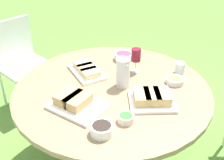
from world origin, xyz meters
The scene contains 12 objects.
dining_table centered at (0.00, 0.00, 0.63)m, with size 1.35×1.35×0.73m.
chair_near_left centered at (-1.20, -0.38, 0.52)m, with size 0.53×0.55×0.89m.
water_pitcher centered at (0.02, 0.08, 0.83)m, with size 0.10×0.09×0.21m.
wine_glass centered at (-0.11, 0.26, 0.86)m, with size 0.07×0.07×0.19m.
platter_bread_main centered at (-0.27, -0.07, 0.75)m, with size 0.32×0.20×0.06m.
platter_charcuterie centered at (0.08, -0.30, 0.76)m, with size 0.41×0.38×0.08m.
platter_sandwich_side centered at (0.28, 0.13, 0.76)m, with size 0.34×0.36×0.08m.
bowl_fries centered at (0.16, 0.41, 0.75)m, with size 0.13×0.13×0.04m.
bowl_salad centered at (0.36, -0.11, 0.75)m, with size 0.09×0.09×0.05m.
bowl_olives centered at (0.38, -0.28, 0.76)m, with size 0.13×0.13×0.06m.
bowl_dip_red centered at (-0.32, 0.29, 0.76)m, with size 0.15×0.15×0.06m.
cup_water_near centered at (0.07, 0.54, 0.77)m, with size 0.07×0.07×0.08m.
Camera 1 is at (1.42, -0.79, 1.76)m, focal length 45.00 mm.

